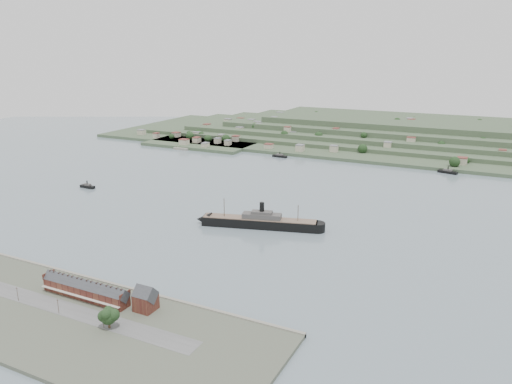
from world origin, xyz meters
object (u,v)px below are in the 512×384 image
at_px(terrace_row, 86,290).
at_px(gabled_building, 146,299).
at_px(steamship, 256,222).
at_px(tugboat, 87,186).
at_px(fig_tree, 108,316).

relative_size(terrace_row, gabled_building, 3.95).
xyz_separation_m(steamship, tugboat, (-198.60, 25.98, -2.64)).
distance_m(tugboat, fig_tree, 275.94).
height_order(gabled_building, fig_tree, gabled_building).
height_order(terrace_row, fig_tree, fig_tree).
relative_size(terrace_row, tugboat, 3.33).
relative_size(steamship, tugboat, 5.93).
height_order(steamship, tugboat, steamship).
bearing_deg(terrace_row, fig_tree, -28.97).
distance_m(terrace_row, gabled_building, 37.74).
distance_m(steamship, tugboat, 200.31).
height_order(terrace_row, tugboat, terrace_row).
xyz_separation_m(terrace_row, fig_tree, (32.85, -18.18, 1.98)).
height_order(gabled_building, steamship, steamship).
relative_size(steamship, fig_tree, 8.85).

